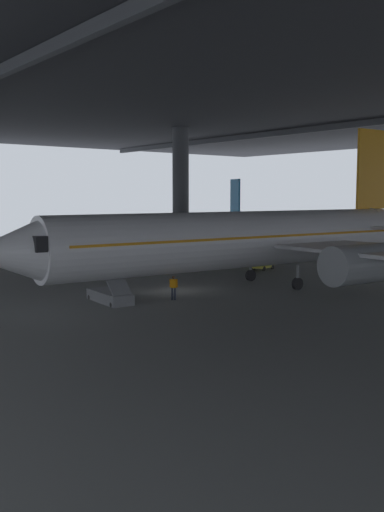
{
  "coord_description": "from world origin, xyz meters",
  "views": [
    {
      "loc": [
        32.5,
        -24.9,
        6.97
      ],
      "look_at": [
        1.09,
        -0.04,
        2.72
      ],
      "focal_mm": 40.51,
      "sensor_mm": 36.0,
      "label": 1
    }
  ],
  "objects_px": {
    "airplane_main": "(250,239)",
    "baggage_tug": "(263,264)",
    "airplane_distant": "(264,225)",
    "crew_worker_by_stairs": "(174,286)",
    "boarding_stairs": "(109,290)"
  },
  "relations": [
    {
      "from": "boarding_stairs",
      "to": "crew_worker_by_stairs",
      "type": "xyz_separation_m",
      "value": [
        2.09,
        3.68,
        0.18
      ]
    },
    {
      "from": "baggage_tug",
      "to": "boarding_stairs",
      "type": "bearing_deg",
      "value": -74.67
    },
    {
      "from": "crew_worker_by_stairs",
      "to": "airplane_distant",
      "type": "relative_size",
      "value": 0.06
    },
    {
      "from": "airplane_main",
      "to": "boarding_stairs",
      "type": "xyz_separation_m",
      "value": [
        -1.55,
        -11.16,
        -2.91
      ]
    },
    {
      "from": "airplane_main",
      "to": "boarding_stairs",
      "type": "distance_m",
      "value": 11.63
    },
    {
      "from": "airplane_main",
      "to": "baggage_tug",
      "type": "distance_m",
      "value": 11.42
    },
    {
      "from": "crew_worker_by_stairs",
      "to": "baggage_tug",
      "type": "xyz_separation_m",
      "value": [
        -7.48,
        15.98,
        -0.41
      ]
    },
    {
      "from": "boarding_stairs",
      "to": "baggage_tug",
      "type": "bearing_deg",
      "value": 105.33
    },
    {
      "from": "airplane_distant",
      "to": "baggage_tug",
      "type": "relative_size",
      "value": 11.33
    },
    {
      "from": "airplane_main",
      "to": "crew_worker_by_stairs",
      "type": "height_order",
      "value": "airplane_main"
    },
    {
      "from": "airplane_main",
      "to": "crew_worker_by_stairs",
      "type": "bearing_deg",
      "value": -85.89
    },
    {
      "from": "airplane_main",
      "to": "airplane_distant",
      "type": "distance_m",
      "value": 32.69
    },
    {
      "from": "airplane_main",
      "to": "airplane_distant",
      "type": "height_order",
      "value": "airplane_main"
    },
    {
      "from": "crew_worker_by_stairs",
      "to": "baggage_tug",
      "type": "distance_m",
      "value": 17.65
    },
    {
      "from": "airplane_main",
      "to": "baggage_tug",
      "type": "bearing_deg",
      "value": 129.23
    }
  ]
}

